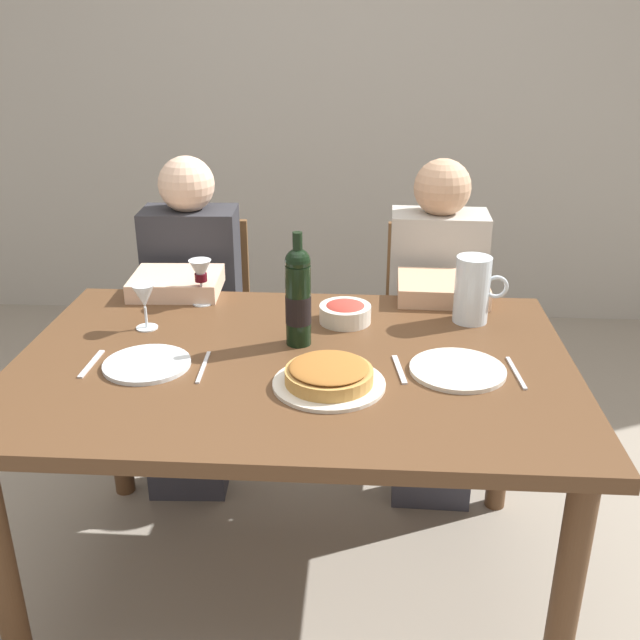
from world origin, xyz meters
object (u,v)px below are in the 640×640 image
(chair_right, at_px, (431,323))
(water_pitcher, at_px, (472,293))
(baked_tart, at_px, (329,376))
(dining_table, at_px, (293,389))
(diner_left, at_px, (189,313))
(wine_bottle, at_px, (298,297))
(chair_left, at_px, (203,318))
(wine_glass_left_diner, at_px, (201,273))
(diner_right, at_px, (436,318))
(dinner_plate_right_setting, at_px, (458,370))
(dinner_plate_left_setting, at_px, (147,364))
(wine_glass_right_diner, at_px, (144,298))
(salad_bowl, at_px, (345,312))

(chair_right, bearing_deg, water_pitcher, 96.99)
(baked_tart, bearing_deg, chair_right, 71.53)
(dining_table, xyz_separation_m, diner_left, (-0.44, 0.65, -0.05))
(dining_table, xyz_separation_m, wine_bottle, (0.01, 0.10, 0.23))
(wine_bottle, height_order, diner_left, diner_left)
(wine_bottle, xyz_separation_m, chair_left, (-0.46, 0.79, -0.40))
(wine_glass_left_diner, relative_size, diner_right, 0.13)
(dinner_plate_right_setting, distance_m, diner_right, 0.72)
(dinner_plate_left_setting, bearing_deg, dining_table, 9.99)
(water_pitcher, bearing_deg, wine_glass_right_diner, -173.06)
(wine_bottle, relative_size, chair_left, 0.37)
(wine_glass_right_diner, bearing_deg, chair_left, 90.30)
(chair_right, distance_m, diner_right, 0.26)
(dinner_plate_left_setting, bearing_deg, wine_glass_left_diner, 83.61)
(water_pitcher, xyz_separation_m, baked_tart, (-0.40, -0.44, -0.06))
(wine_bottle, xyz_separation_m, diner_right, (0.44, 0.56, -0.28))
(chair_right, relative_size, diner_right, 0.75)
(baked_tart, xyz_separation_m, chair_right, (0.35, 1.04, -0.29))
(wine_bottle, height_order, chair_right, wine_bottle)
(salad_bowl, distance_m, diner_left, 0.72)
(water_pitcher, height_order, baked_tart, water_pitcher)
(water_pitcher, relative_size, dinner_plate_right_setting, 0.81)
(wine_bottle, relative_size, dinner_plate_right_setting, 1.30)
(wine_bottle, xyz_separation_m, wine_glass_left_diner, (-0.34, 0.28, -0.04))
(dining_table, bearing_deg, wine_bottle, 86.29)
(salad_bowl, xyz_separation_m, diner_left, (-0.58, 0.39, -0.18))
(dining_table, bearing_deg, diner_left, 124.23)
(baked_tart, distance_m, dinner_plate_right_setting, 0.34)
(wine_glass_right_diner, distance_m, dinner_plate_left_setting, 0.27)
(dinner_plate_left_setting, bearing_deg, salad_bowl, 33.11)
(wine_glass_right_diner, height_order, chair_left, wine_glass_right_diner)
(diner_right, bearing_deg, diner_left, 2.09)
(wine_glass_left_diner, distance_m, dinner_plate_left_setting, 0.47)
(diner_left, xyz_separation_m, chair_right, (0.90, 0.24, -0.12))
(dining_table, relative_size, baked_tart, 5.30)
(salad_bowl, height_order, wine_glass_left_diner, wine_glass_left_diner)
(wine_glass_left_diner, bearing_deg, dinner_plate_left_setting, -96.39)
(diner_right, bearing_deg, dinner_plate_left_setting, 43.00)
(dinner_plate_left_setting, xyz_separation_m, chair_right, (0.83, 0.96, -0.27))
(diner_right, bearing_deg, wine_glass_left_diner, 21.15)
(water_pitcher, relative_size, wine_glass_left_diner, 1.38)
(baked_tart, relative_size, dinner_plate_left_setting, 1.24)
(chair_left, bearing_deg, diner_right, 162.84)
(dinner_plate_right_setting, bearing_deg, wine_glass_left_diner, 150.38)
(water_pitcher, distance_m, wine_glass_left_diner, 0.84)
(wine_glass_right_diner, relative_size, diner_right, 0.12)
(salad_bowl, relative_size, chair_right, 0.18)
(wine_glass_right_diner, relative_size, diner_left, 0.12)
(salad_bowl, distance_m, diner_right, 0.53)
(water_pitcher, xyz_separation_m, diner_left, (-0.95, 0.36, -0.23))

